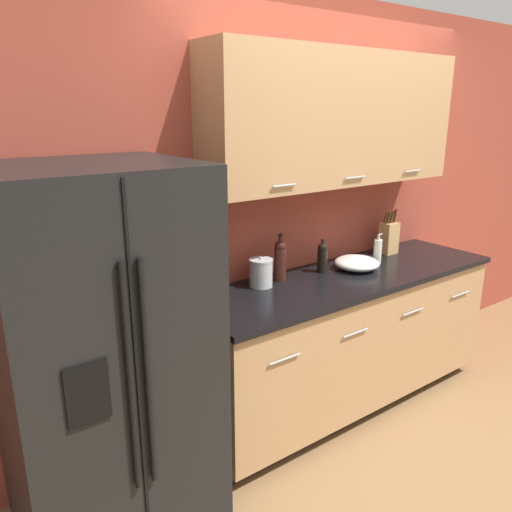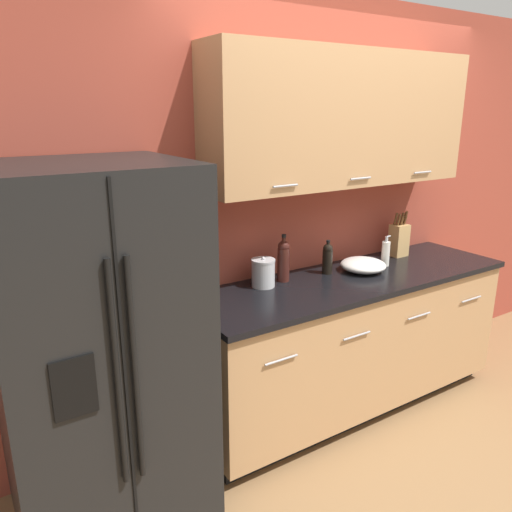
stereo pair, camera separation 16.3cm
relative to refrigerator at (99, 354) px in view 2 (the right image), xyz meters
name	(u,v)px [view 2 (the right image)]	position (x,y,z in m)	size (l,w,h in m)	color
ground_plane	(452,464)	(1.71, -0.71, -0.86)	(14.00, 14.00, 0.00)	olive
wall_back	(334,185)	(1.69, 0.37, 0.59)	(10.00, 0.39, 2.60)	#993D2D
counter_unit	(349,341)	(1.62, 0.07, -0.40)	(2.19, 0.64, 0.92)	black
refrigerator	(99,354)	(0.00, 0.00, 0.00)	(0.85, 0.79, 1.72)	black
knife_block	(399,239)	(2.21, 0.24, 0.18)	(0.14, 0.10, 0.32)	tan
wine_bottle	(284,260)	(1.20, 0.24, 0.19)	(0.07, 0.07, 0.29)	#3D1914
soap_dispenser	(386,253)	(1.95, 0.12, 0.14)	(0.06, 0.05, 0.21)	silver
oil_bottle	(328,258)	(1.52, 0.21, 0.16)	(0.07, 0.07, 0.22)	black
steel_canister	(263,273)	(1.04, 0.22, 0.14)	(0.14, 0.14, 0.18)	#B7B7BA
mixing_bowl	(363,265)	(1.74, 0.11, 0.10)	(0.29, 0.29, 0.08)	white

